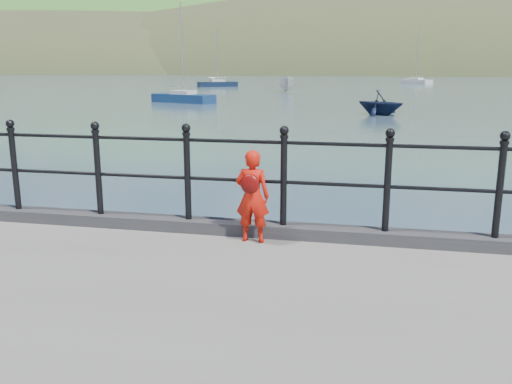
% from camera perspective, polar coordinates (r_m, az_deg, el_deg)
% --- Properties ---
extents(ground, '(600.00, 600.00, 0.00)m').
position_cam_1_polar(ground, '(7.23, -1.84, -11.59)').
color(ground, '#2D4251').
rests_on(ground, ground).
extents(kerb, '(60.00, 0.30, 0.15)m').
position_cam_1_polar(kerb, '(6.71, -2.21, -3.75)').
color(kerb, '#28282B').
rests_on(kerb, quay).
extents(railing, '(18.11, 0.11, 1.20)m').
position_cam_1_polar(railing, '(6.53, -2.27, 2.55)').
color(railing, black).
rests_on(railing, kerb).
extents(far_shore, '(830.00, 200.00, 156.00)m').
position_cam_1_polar(far_shore, '(249.83, 20.50, 6.49)').
color(far_shore, '#333A21').
rests_on(far_shore, ground).
extents(child, '(0.40, 0.32, 1.09)m').
position_cam_1_polar(child, '(6.28, -0.39, -0.39)').
color(child, red).
rests_on(child, quay).
extents(launch_white, '(2.79, 4.84, 1.76)m').
position_cam_1_polar(launch_white, '(65.05, 3.22, 11.29)').
color(launch_white, silver).
rests_on(launch_white, ground).
extents(launch_navy, '(3.84, 3.67, 1.57)m').
position_cam_1_polar(launch_navy, '(34.89, 12.95, 9.18)').
color(launch_navy, black).
rests_on(launch_navy, ground).
extents(sailboat_deep, '(5.25, 5.69, 8.86)m').
position_cam_1_polar(sailboat_deep, '(96.80, 16.48, 11.08)').
color(sailboat_deep, beige).
rests_on(sailboat_deep, ground).
extents(sailboat_left, '(5.76, 4.52, 8.15)m').
position_cam_1_polar(sailboat_left, '(80.28, -4.06, 11.25)').
color(sailboat_left, black).
rests_on(sailboat_left, ground).
extents(sailboat_port, '(5.85, 3.73, 8.16)m').
position_cam_1_polar(sailboat_port, '(45.93, -7.67, 9.73)').
color(sailboat_port, navy).
rests_on(sailboat_port, ground).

